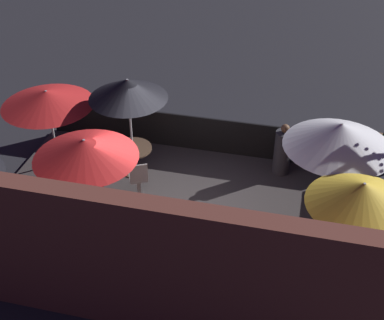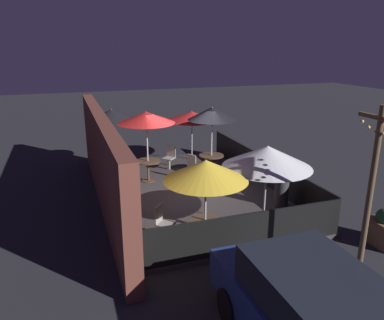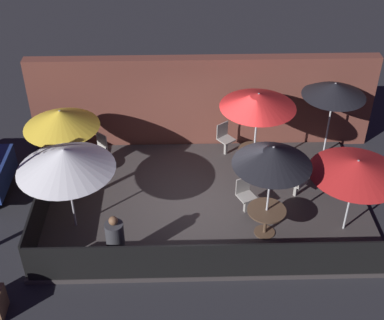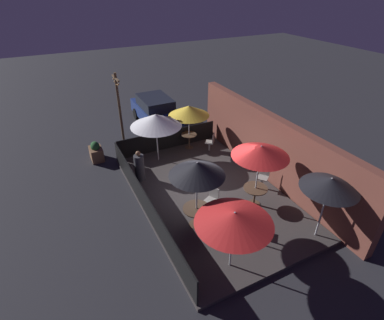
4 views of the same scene
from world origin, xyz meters
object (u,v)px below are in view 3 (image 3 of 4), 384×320
object	(u,v)px
patio_umbrella_0	(258,100)
dining_table_1	(266,215)
patio_umbrella_1	(273,156)
dining_table_2	(68,163)
patio_chair_2	(225,138)
patron_0	(116,242)
patio_umbrella_4	(335,90)
patio_chair_1	(299,182)
patio_chair_3	(99,148)
patio_chair_0	(245,194)
dining_table_0	(254,155)
patio_umbrella_5	(357,167)
patio_umbrella_3	(65,159)
patio_umbrella_2	(61,119)

from	to	relation	value
patio_umbrella_0	dining_table_1	world-z (taller)	patio_umbrella_0
patio_umbrella_1	dining_table_2	bearing A→B (deg)	156.54
patio_chair_2	patron_0	distance (m)	4.99
patio_umbrella_1	patio_umbrella_4	world-z (taller)	patio_umbrella_1
patio_chair_1	patio_chair_3	distance (m)	5.53
patio_chair_0	patio_chair_3	distance (m)	4.39
dining_table_0	patio_chair_2	distance (m)	1.18
patio_umbrella_5	patio_chair_1	xyz separation A→B (m)	(-0.90, 1.22, -1.35)
dining_table_1	patio_chair_3	size ratio (longest dim) A/B	1.01
patio_umbrella_3	patio_umbrella_4	world-z (taller)	patio_umbrella_4
patio_umbrella_2	patio_umbrella_0	bearing A→B (deg)	2.79
patio_umbrella_3	dining_table_1	xyz separation A→B (m)	(4.56, -0.38, -1.41)
patio_chair_1	dining_table_2	bearing A→B (deg)	38.09
patron_0	patio_umbrella_2	bearing A→B (deg)	17.74
dining_table_0	patron_0	xyz separation A→B (m)	(-3.43, -3.25, 0.00)
patio_umbrella_3	patron_0	xyz separation A→B (m)	(1.12, -1.23, -1.38)
patio_umbrella_1	patio_umbrella_5	world-z (taller)	patio_umbrella_1
patio_umbrella_2	patron_0	distance (m)	3.63
patio_umbrella_1	patron_0	xyz separation A→B (m)	(-3.44, -0.85, -1.67)
patio_umbrella_2	dining_table_1	world-z (taller)	patio_umbrella_2
patio_umbrella_5	patio_chair_0	size ratio (longest dim) A/B	2.26
dining_table_0	patron_0	distance (m)	4.72
patio_umbrella_1	dining_table_1	bearing A→B (deg)	0.00
patio_umbrella_1	dining_table_1	distance (m)	1.69
patio_umbrella_5	patio_chair_2	bearing A→B (deg)	129.37
patio_chair_0	patio_chair_2	distance (m)	2.53
patio_umbrella_5	patron_0	size ratio (longest dim) A/B	1.60
patio_umbrella_1	dining_table_1	world-z (taller)	patio_umbrella_1
patio_umbrella_5	dining_table_0	world-z (taller)	patio_umbrella_5
patio_chair_0	dining_table_1	bearing A→B (deg)	0.00
patio_umbrella_0	patio_umbrella_3	xyz separation A→B (m)	(-4.55, -2.02, -0.29)
patio_umbrella_3	patio_chair_1	xyz separation A→B (m)	(5.60, 0.94, -1.49)
dining_table_2	patio_chair_2	size ratio (longest dim) A/B	0.77
patio_chair_2	dining_table_2	bearing A→B (deg)	-111.65
patio_umbrella_2	patio_umbrella_4	size ratio (longest dim) A/B	0.97
dining_table_0	patio_umbrella_2	bearing A→B (deg)	-177.21
patio_umbrella_3	patio_umbrella_4	xyz separation A→B (m)	(6.73, 2.90, 0.09)
patio_umbrella_1	dining_table_0	size ratio (longest dim) A/B	2.87
dining_table_1	patio_umbrella_5	bearing A→B (deg)	2.90
patio_chair_2	patio_chair_0	bearing A→B (deg)	-30.10
patio_umbrella_1	dining_table_1	size ratio (longest dim) A/B	2.73
dining_table_0	patio_chair_2	world-z (taller)	patio_chair_2
dining_table_1	patio_chair_0	size ratio (longest dim) A/B	0.97
patio_umbrella_4	patio_chair_2	bearing A→B (deg)	178.78
patio_umbrella_0	patio_umbrella_5	world-z (taller)	patio_umbrella_0
patio_umbrella_4	patio_umbrella_3	bearing A→B (deg)	-156.73
patio_umbrella_3	patron_0	distance (m)	2.16
patio_umbrella_0	patio_umbrella_4	size ratio (longest dim) A/B	1.09
patio_umbrella_0	patio_umbrella_2	distance (m)	4.97
patio_chair_3	dining_table_0	bearing A→B (deg)	124.04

